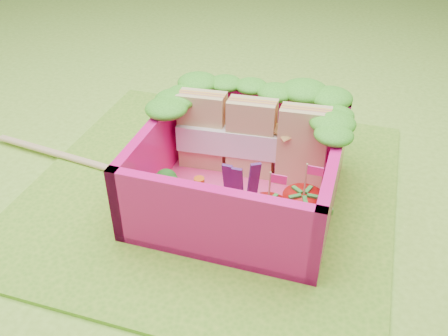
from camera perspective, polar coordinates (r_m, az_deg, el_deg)
ground at (r=3.69m, az=-1.44°, el=-2.70°), size 14.00×14.00×0.00m
placemat at (r=3.68m, az=-1.45°, el=-2.52°), size 2.60×2.60×0.03m
bento_floor at (r=3.56m, az=1.80°, el=-3.29°), size 1.30×1.30×0.05m
bento_box at (r=3.41m, az=1.88°, el=0.00°), size 1.30×1.30×0.55m
lettuce_ruffle at (r=3.60m, az=3.90°, el=8.17°), size 1.43×0.77×0.11m
sandwich_stack at (r=3.59m, az=3.21°, el=3.32°), size 1.09×0.26×0.60m
broccoli at (r=3.35m, az=-7.38°, el=-2.15°), size 0.32×0.32×0.24m
carrot_sticks at (r=3.30m, az=-3.57°, el=-3.52°), size 0.14×0.16×0.27m
purple_wedges at (r=3.30m, az=1.85°, el=-2.04°), size 0.22×0.12×0.38m
strawberry_left at (r=3.15m, az=5.00°, el=-5.73°), size 0.24×0.24×0.48m
strawberry_right at (r=3.21m, az=8.89°, el=-4.91°), size 0.26×0.26×0.50m
snap_peas at (r=3.29m, az=7.54°, el=-6.28°), size 0.59×0.52×0.05m
chopsticks at (r=3.97m, az=-13.69°, el=0.14°), size 2.17×0.32×0.04m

